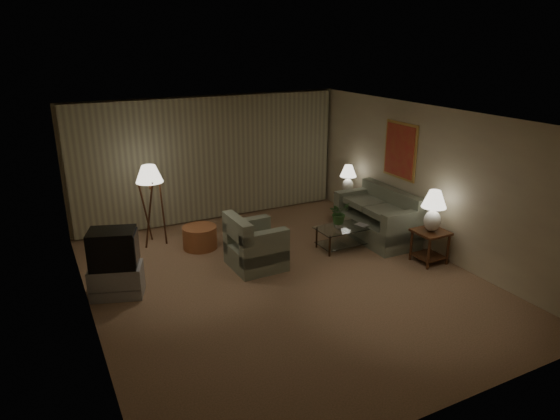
% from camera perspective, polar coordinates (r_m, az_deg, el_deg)
% --- Properties ---
extents(ground, '(7.00, 7.00, 0.00)m').
position_cam_1_polar(ground, '(8.40, 0.43, -8.01)').
color(ground, tan).
rests_on(ground, ground).
extents(room_shell, '(6.04, 7.02, 2.72)m').
position_cam_1_polar(room_shell, '(9.09, -3.83, 5.83)').
color(room_shell, beige).
rests_on(room_shell, ground).
extents(sofa, '(1.81, 0.95, 0.79)m').
position_cam_1_polar(sofa, '(10.12, 10.95, -1.08)').
color(sofa, gray).
rests_on(sofa, ground).
extents(armchair, '(0.93, 0.89, 0.76)m').
position_cam_1_polar(armchair, '(8.73, -2.79, -4.17)').
color(armchair, gray).
rests_on(armchair, ground).
extents(side_table_near, '(0.55, 0.55, 0.60)m').
position_cam_1_polar(side_table_near, '(9.27, 16.77, -3.38)').
color(side_table_near, '#391D0F').
rests_on(side_table_near, ground).
extents(side_table_far, '(0.46, 0.39, 0.60)m').
position_cam_1_polar(side_table_far, '(11.16, 7.66, 0.98)').
color(side_table_far, '#391D0F').
rests_on(side_table_far, ground).
extents(table_lamp_near, '(0.43, 0.43, 0.75)m').
position_cam_1_polar(table_lamp_near, '(9.06, 17.15, 0.30)').
color(table_lamp_near, white).
rests_on(table_lamp_near, side_table_near).
extents(table_lamp_far, '(0.36, 0.36, 0.62)m').
position_cam_1_polar(table_lamp_far, '(10.99, 7.79, 3.82)').
color(table_lamp_far, white).
rests_on(table_lamp_far, side_table_far).
extents(coffee_table, '(1.11, 0.61, 0.41)m').
position_cam_1_polar(coffee_table, '(9.63, 7.41, -2.71)').
color(coffee_table, silver).
rests_on(coffee_table, ground).
extents(tv_cabinet, '(1.09, 0.97, 0.50)m').
position_cam_1_polar(tv_cabinet, '(8.23, -18.15, -7.69)').
color(tv_cabinet, '#9E9FA1').
rests_on(tv_cabinet, ground).
extents(crt_tv, '(0.99, 0.91, 0.59)m').
position_cam_1_polar(crt_tv, '(8.01, -18.55, -4.20)').
color(crt_tv, black).
rests_on(crt_tv, tv_cabinet).
extents(floor_lamp, '(0.51, 0.51, 1.58)m').
position_cam_1_polar(floor_lamp, '(9.83, -14.46, 0.70)').
color(floor_lamp, '#391D0F').
rests_on(floor_lamp, ground).
extents(ottoman, '(0.85, 0.85, 0.43)m').
position_cam_1_polar(ottoman, '(9.67, -9.14, -3.10)').
color(ottoman, '#9C6035').
rests_on(ottoman, ground).
extents(vase, '(0.16, 0.16, 0.14)m').
position_cam_1_polar(vase, '(9.48, 6.71, -1.71)').
color(vase, white).
rests_on(vase, coffee_table).
extents(flowers, '(0.43, 0.39, 0.42)m').
position_cam_1_polar(flowers, '(9.38, 6.78, -0.11)').
color(flowers, '#36652D').
rests_on(flowers, vase).
extents(book, '(0.23, 0.28, 0.02)m').
position_cam_1_polar(book, '(9.64, 9.01, -1.83)').
color(book, olive).
rests_on(book, coffee_table).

